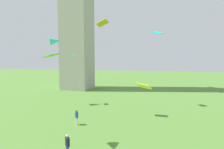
% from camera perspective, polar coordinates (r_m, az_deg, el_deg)
% --- Properties ---
extents(person_0, '(0.50, 0.51, 1.73)m').
position_cam_1_polar(person_0, '(20.47, -11.51, -13.20)').
color(person_0, silver).
rests_on(person_0, ground_plane).
extents(person_4, '(0.49, 0.50, 1.71)m').
position_cam_1_polar(person_4, '(14.51, -14.36, -21.09)').
color(person_4, '#235693').
rests_on(person_4, ground_plane).
extents(kite_flying_1, '(1.15, 1.33, 0.31)m').
position_cam_1_polar(kite_flying_1, '(29.06, -12.25, 6.23)').
color(kite_flying_1, '#17D6B3').
extents(kite_flying_2, '(0.94, 1.27, 0.59)m').
position_cam_1_polar(kite_flying_2, '(11.75, 10.57, -3.75)').
color(kite_flying_2, yellow).
extents(kite_flying_4, '(1.52, 1.03, 0.90)m').
position_cam_1_polar(kite_flying_4, '(23.00, -3.13, 16.46)').
color(kite_flying_4, '#B3A21A').
extents(kite_flying_5, '(1.67, 1.58, 0.67)m').
position_cam_1_polar(kite_flying_5, '(28.85, 14.65, 13.04)').
color(kite_flying_5, '#0BDFAA').
extents(kite_flying_6, '(1.34, 1.21, 0.36)m').
position_cam_1_polar(kite_flying_6, '(12.92, -19.37, 5.82)').
color(kite_flying_6, '#56E10B').
extents(kite_flying_7, '(2.24, 2.10, 1.42)m').
position_cam_1_polar(kite_flying_7, '(29.94, -18.00, 10.37)').
color(kite_flying_7, '#32DBD2').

